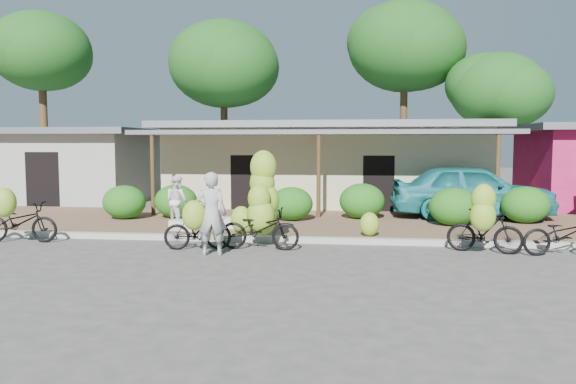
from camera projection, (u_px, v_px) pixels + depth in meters
name	position (u px, v px, depth m)	size (l,w,h in m)	color
ground	(299.00, 259.00, 12.29)	(100.00, 100.00, 0.00)	#484543
sidewalk	(316.00, 224.00, 17.23)	(60.00, 6.00, 0.12)	brown
curb	(307.00, 240.00, 14.27)	(60.00, 0.25, 0.15)	#A8A399
shop_main	(327.00, 163.00, 22.95)	(13.00, 8.50, 3.35)	#B9AD8C
shop_grey	(74.00, 165.00, 24.37)	(7.00, 6.00, 3.15)	#9C9B97
tree_back_left	(39.00, 50.00, 26.34)	(4.77, 4.61, 8.70)	#4A331D
tree_far_center	(220.00, 62.00, 28.36)	(5.57, 5.48, 8.71)	#4A331D
tree_center_right	(401.00, 45.00, 27.69)	(5.62, 5.53, 9.49)	#4A331D
tree_near_right	(493.00, 88.00, 25.42)	(4.39, 4.21, 6.65)	#4A331D
hedge_0	(124.00, 202.00, 17.91)	(1.38, 1.24, 1.07)	#185814
hedge_1	(176.00, 201.00, 18.18)	(1.38, 1.25, 1.08)	#185814
hedge_2	(291.00, 204.00, 17.54)	(1.35, 1.21, 1.05)	#185814
hedge_3	(362.00, 201.00, 17.97)	(1.45, 1.31, 1.13)	#185814
hedge_4	(454.00, 207.00, 16.43)	(1.43, 1.28, 1.11)	#185814
hedge_5	(525.00, 205.00, 16.95)	(1.42, 1.28, 1.11)	#185814
bike_far_left	(18.00, 220.00, 14.23)	(2.01, 1.30, 1.45)	black
bike_left	(197.00, 227.00, 13.16)	(1.65, 1.23, 1.25)	black
bike_center	(261.00, 211.00, 13.54)	(1.92, 1.22, 2.36)	black
bike_right	(484.00, 224.00, 12.73)	(1.76, 1.33, 1.64)	black
bike_far_right	(564.00, 235.00, 12.56)	(1.90, 0.85, 0.97)	black
loose_banana_a	(241.00, 219.00, 15.11)	(0.58, 0.49, 0.72)	#92BB2E
loose_banana_b	(246.00, 221.00, 15.08)	(0.51, 0.43, 0.63)	#92BB2E
loose_banana_c	(369.00, 224.00, 14.54)	(0.50, 0.43, 0.63)	#92BB2E
sack_near	(230.00, 223.00, 15.99)	(0.85, 0.40, 0.30)	silver
sack_far	(184.00, 225.00, 15.55)	(0.75, 0.38, 0.28)	silver
vendor	(211.00, 214.00, 12.58)	(0.69, 0.45, 1.89)	#9C9C9C
bystander	(177.00, 201.00, 16.32)	(0.72, 0.56, 1.48)	white
teal_van	(472.00, 191.00, 18.19)	(2.06, 5.13, 1.75)	#1C787F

